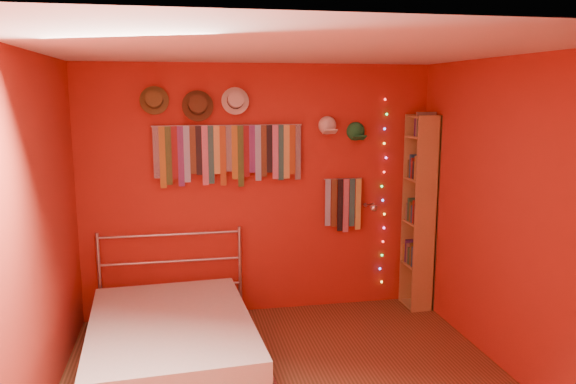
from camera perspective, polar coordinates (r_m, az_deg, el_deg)
back_wall at (r=5.62m, az=-2.91°, el=0.13°), size 3.50×0.02×2.50m
right_wall at (r=4.61m, az=22.59°, el=-2.85°), size 0.02×3.50×2.50m
left_wall at (r=3.97m, az=-24.93°, el=-5.01°), size 0.02×3.50×2.50m
ceiling at (r=3.82m, az=0.77°, el=14.30°), size 3.50×3.50×0.02m
tie_rack at (r=5.46m, az=-6.08°, el=4.10°), size 1.45×0.03×0.60m
small_tie_rack at (r=5.76m, az=5.64°, el=-1.10°), size 0.40×0.03×0.56m
fedora_olive at (r=5.39m, az=-13.45°, el=9.12°), size 0.27×0.15×0.26m
fedora_brown at (r=5.39m, az=-9.15°, el=8.72°), size 0.30×0.16×0.29m
fedora_white at (r=5.41m, az=-5.35°, el=9.27°), size 0.26×0.14×0.26m
cap_white at (r=5.63m, az=4.01°, el=6.75°), size 0.18×0.23×0.18m
cap_green at (r=5.71m, az=6.89°, el=6.12°), size 0.18×0.23×0.18m
fairy_lights at (r=5.91m, az=9.68°, el=-0.13°), size 0.06×0.02×1.95m
reading_lamp at (r=5.69m, az=8.58°, el=-1.55°), size 0.07×0.30×0.09m
bookshelf at (r=5.92m, az=13.52°, el=-1.92°), size 0.25×0.34×2.00m
bed at (r=4.85m, az=-11.76°, el=-14.54°), size 1.49×1.93×0.91m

